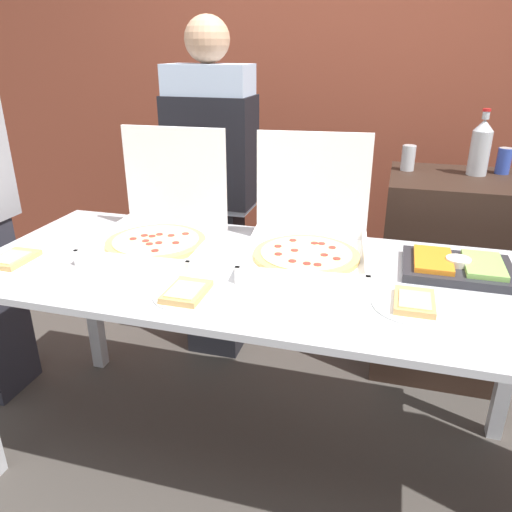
# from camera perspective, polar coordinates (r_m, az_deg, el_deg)

# --- Properties ---
(ground_plane) EXTENTS (16.00, 16.00, 0.00)m
(ground_plane) POSITION_cam_1_polar(r_m,az_deg,el_deg) (2.27, 0.00, -21.54)
(ground_plane) COLOR #423D38
(brick_wall_behind) EXTENTS (10.00, 0.06, 2.80)m
(brick_wall_behind) POSITION_cam_1_polar(r_m,az_deg,el_deg) (3.30, 8.53, 19.28)
(brick_wall_behind) COLOR brown
(brick_wall_behind) RESTS_ON ground_plane
(buffet_table) EXTENTS (2.06, 0.87, 0.85)m
(buffet_table) POSITION_cam_1_polar(r_m,az_deg,el_deg) (1.83, 0.00, -4.40)
(buffet_table) COLOR silver
(buffet_table) RESTS_ON ground_plane
(pizza_box_far_right) EXTENTS (0.46, 0.47, 0.44)m
(pizza_box_far_right) POSITION_cam_1_polar(r_m,az_deg,el_deg) (2.01, -10.80, 3.40)
(pizza_box_far_right) COLOR white
(pizza_box_far_right) RESTS_ON buffet_table
(pizza_box_far_left) EXTENTS (0.49, 0.50, 0.44)m
(pizza_box_far_left) POSITION_cam_1_polar(r_m,az_deg,el_deg) (1.87, 5.94, 2.13)
(pizza_box_far_left) COLOR white
(pizza_box_far_left) RESTS_ON buffet_table
(paper_plate_front_right) EXTENTS (0.21, 0.21, 0.03)m
(paper_plate_front_right) POSITION_cam_1_polar(r_m,az_deg,el_deg) (1.60, -7.94, -4.20)
(paper_plate_front_right) COLOR white
(paper_plate_front_right) RESTS_ON buffet_table
(paper_plate_front_center) EXTENTS (0.26, 0.26, 0.03)m
(paper_plate_front_center) POSITION_cam_1_polar(r_m,az_deg,el_deg) (1.60, 17.63, -5.15)
(paper_plate_front_center) COLOR white
(paper_plate_front_center) RESTS_ON buffet_table
(paper_plate_front_left) EXTENTS (0.23, 0.23, 0.03)m
(paper_plate_front_left) POSITION_cam_1_polar(r_m,az_deg,el_deg) (2.03, -25.98, -0.41)
(paper_plate_front_left) COLOR white
(paper_plate_front_left) RESTS_ON buffet_table
(veggie_tray) EXTENTS (0.37, 0.28, 0.05)m
(veggie_tray) POSITION_cam_1_polar(r_m,az_deg,el_deg) (1.89, 22.02, -1.12)
(veggie_tray) COLOR #28282D
(veggie_tray) RESTS_ON buffet_table
(sideboard_podium) EXTENTS (0.62, 0.56, 1.02)m
(sideboard_podium) POSITION_cam_1_polar(r_m,az_deg,el_deg) (2.72, 20.55, -2.07)
(sideboard_podium) COLOR black
(sideboard_podium) RESTS_ON ground_plane
(soda_bottle) EXTENTS (0.09, 0.09, 0.31)m
(soda_bottle) POSITION_cam_1_polar(r_m,az_deg,el_deg) (2.62, 24.28, 11.31)
(soda_bottle) COLOR #B7BCC1
(soda_bottle) RESTS_ON sideboard_podium
(soda_can_silver) EXTENTS (0.07, 0.07, 0.12)m
(soda_can_silver) POSITION_cam_1_polar(r_m,az_deg,el_deg) (2.61, 17.00, 10.68)
(soda_can_silver) COLOR silver
(soda_can_silver) RESTS_ON sideboard_podium
(soda_can_colored) EXTENTS (0.07, 0.07, 0.12)m
(soda_can_colored) POSITION_cam_1_polar(r_m,az_deg,el_deg) (2.71, 26.46, 9.71)
(soda_can_colored) COLOR #334CB2
(soda_can_colored) RESTS_ON sideboard_podium
(person_server_vest) EXTENTS (0.42, 0.24, 1.72)m
(person_server_vest) POSITION_cam_1_polar(r_m,az_deg,el_deg) (2.54, -5.05, 8.63)
(person_server_vest) COLOR black
(person_server_vest) RESTS_ON ground_plane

